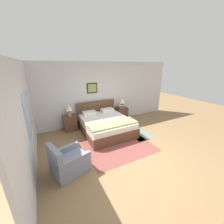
{
  "coord_description": "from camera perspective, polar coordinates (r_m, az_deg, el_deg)",
  "views": [
    {
      "loc": [
        -2.07,
        -2.55,
        2.48
      ],
      "look_at": [
        0.05,
        1.58,
        0.87
      ],
      "focal_mm": 22.0,
      "sensor_mm": 36.0,
      "label": 1
    }
  ],
  "objects": [
    {
      "name": "ground_plane",
      "position": [
        4.11,
        10.03,
        -18.25
      ],
      "size": [
        16.0,
        16.0,
        0.0
      ],
      "primitive_type": "plane",
      "color": "olive"
    },
    {
      "name": "wall_back",
      "position": [
        5.95,
        -6.29,
        7.58
      ],
      "size": [
        7.36,
        0.09,
        2.6
      ],
      "color": "silver",
      "rests_on": "ground_plane"
    },
    {
      "name": "wall_left",
      "position": [
        4.17,
        -31.92,
        -0.24
      ],
      "size": [
        0.08,
        5.27,
        2.6
      ],
      "color": "silver",
      "rests_on": "ground_plane"
    },
    {
      "name": "area_rug_main",
      "position": [
        4.56,
        2.58,
        -13.74
      ],
      "size": [
        2.09,
        1.69,
        0.01
      ],
      "color": "brown",
      "rests_on": "ground_plane"
    },
    {
      "name": "area_rug_bedside",
      "position": [
        5.59,
        9.43,
        -7.45
      ],
      "size": [
        0.75,
        1.6,
        0.01
      ],
      "color": "slate",
      "rests_on": "ground_plane"
    },
    {
      "name": "bed",
      "position": [
        5.28,
        -2.67,
        -5.28
      ],
      "size": [
        1.7,
        1.99,
        1.01
      ],
      "color": "brown",
      "rests_on": "ground_plane"
    },
    {
      "name": "armchair",
      "position": [
        3.64,
        -17.67,
        -19.3
      ],
      "size": [
        0.93,
        0.85,
        0.79
      ],
      "rotation": [
        0.0,
        0.0,
        -1.29
      ],
      "color": "gray",
      "rests_on": "ground_plane"
    },
    {
      "name": "nightstand_near_window",
      "position": [
        5.66,
        -16.96,
        -4.38
      ],
      "size": [
        0.49,
        0.44,
        0.61
      ],
      "color": "brown",
      "rests_on": "ground_plane"
    },
    {
      "name": "nightstand_by_door",
      "position": [
        6.43,
        3.96,
        -0.72
      ],
      "size": [
        0.49,
        0.44,
        0.61
      ],
      "color": "brown",
      "rests_on": "ground_plane"
    },
    {
      "name": "table_lamp_near_window",
      "position": [
        5.45,
        -17.52,
        1.17
      ],
      "size": [
        0.25,
        0.25,
        0.44
      ],
      "color": "gray",
      "rests_on": "nightstand_near_window"
    },
    {
      "name": "table_lamp_by_door",
      "position": [
        6.25,
        4.27,
        4.26
      ],
      "size": [
        0.25,
        0.25,
        0.44
      ],
      "color": "gray",
      "rests_on": "nightstand_by_door"
    },
    {
      "name": "book_thick_bottom",
      "position": [
        6.24,
        3.36,
        1.77
      ],
      "size": [
        0.2,
        0.26,
        0.03
      ],
      "rotation": [
        0.0,
        0.0,
        0.17
      ],
      "color": "#335693",
      "rests_on": "nightstand_by_door"
    },
    {
      "name": "book_hardcover_middle",
      "position": [
        6.23,
        3.37,
        2.03
      ],
      "size": [
        0.19,
        0.27,
        0.03
      ],
      "rotation": [
        0.0,
        0.0,
        0.13
      ],
      "color": "#4C7551",
      "rests_on": "book_thick_bottom"
    },
    {
      "name": "book_novel_upper",
      "position": [
        6.22,
        3.37,
        2.27
      ],
      "size": [
        0.17,
        0.22,
        0.03
      ],
      "rotation": [
        0.0,
        0.0,
        0.11
      ],
      "color": "#B7332D",
      "rests_on": "book_hardcover_middle"
    },
    {
      "name": "book_slim_near_top",
      "position": [
        6.21,
        3.38,
        2.55
      ],
      "size": [
        0.17,
        0.26,
        0.04
      ],
      "rotation": [
        0.0,
        0.0,
        -0.08
      ],
      "color": "#B7332D",
      "rests_on": "book_novel_upper"
    },
    {
      "name": "book_paperback_top",
      "position": [
        6.2,
        3.38,
        2.85
      ],
      "size": [
        0.19,
        0.21,
        0.03
      ],
      "rotation": [
        0.0,
        0.0,
        -0.01
      ],
      "color": "beige",
      "rests_on": "book_slim_near_top"
    }
  ]
}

